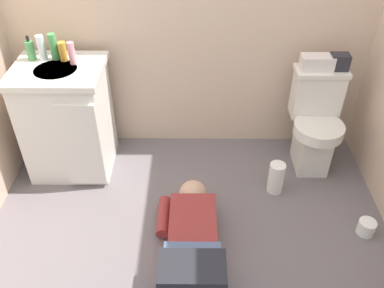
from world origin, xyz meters
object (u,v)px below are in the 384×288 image
object	(u,v)px
toiletry_bag	(339,62)
toilet_paper_roll	(366,227)
bottle_clear	(42,48)
bottle_green	(54,47)
paper_towel_roll	(276,178)
toilet	(315,123)
soap_dispenser	(30,50)
person_plumber	(192,248)
bottle_amber	(63,51)
vanity_cabinet	(68,119)
faucet	(60,51)
bottle_pink	(72,53)
tissue_box	(317,62)

from	to	relation	value
toiletry_bag	toilet_paper_roll	distance (m)	1.10
bottle_clear	toilet_paper_roll	bearing A→B (deg)	-20.33
bottle_green	paper_towel_roll	bearing A→B (deg)	-15.14
bottle_green	toilet_paper_roll	xyz separation A→B (m)	(2.03, -0.80, -0.86)
toilet	soap_dispenser	distance (m)	2.04
person_plumber	paper_towel_roll	world-z (taller)	person_plumber
bottle_green	bottle_amber	distance (m)	0.07
bottle_clear	toilet_paper_roll	world-z (taller)	bottle_clear
bottle_green	toiletry_bag	bearing A→B (deg)	0.04
vanity_cabinet	toiletry_bag	bearing A→B (deg)	4.11
faucet	toilet_paper_roll	bearing A→B (deg)	-22.00
bottle_pink	vanity_cabinet	bearing A→B (deg)	-146.84
vanity_cabinet	bottle_clear	world-z (taller)	bottle_clear
faucet	tissue_box	distance (m)	1.73
vanity_cabinet	bottle_clear	xyz separation A→B (m)	(-0.11, 0.12, 0.49)
faucet	toiletry_bag	bearing A→B (deg)	-0.34
bottle_pink	bottle_amber	bearing A→B (deg)	145.67
faucet	bottle_amber	bearing A→B (deg)	-48.21
faucet	bottle_amber	distance (m)	0.04
toilet	toiletry_bag	world-z (taller)	toiletry_bag
toilet	tissue_box	distance (m)	0.44
bottle_clear	paper_towel_roll	xyz separation A→B (m)	(1.59, -0.39, -0.79)
bottle_green	bottle_pink	distance (m)	0.15
person_plumber	paper_towel_roll	xyz separation A→B (m)	(0.59, 0.65, -0.06)
person_plumber	bottle_clear	size ratio (longest dim) A/B	6.21
tissue_box	bottle_green	distance (m)	1.77
vanity_cabinet	toiletry_bag	world-z (taller)	toiletry_bag
tissue_box	bottle_amber	distance (m)	1.71
toilet	vanity_cabinet	distance (m)	1.77
vanity_cabinet	faucet	distance (m)	0.47
toilet	person_plumber	world-z (taller)	toilet
bottle_amber	bottle_pink	distance (m)	0.09
toilet	person_plumber	distance (m)	1.33
bottle_clear	bottle_green	world-z (taller)	bottle_green
soap_dispenser	paper_towel_roll	distance (m)	1.88
tissue_box	bottle_clear	xyz separation A→B (m)	(-1.84, -0.02, 0.11)
toiletry_bag	toilet_paper_roll	xyz separation A→B (m)	(0.12, -0.80, -0.76)
soap_dispenser	bottle_amber	world-z (taller)	soap_dispenser
bottle_clear	paper_towel_roll	size ratio (longest dim) A/B	0.72
vanity_cabinet	bottle_amber	xyz separation A→B (m)	(0.02, 0.11, 0.47)
person_plumber	toiletry_bag	bearing A→B (deg)	47.02
faucet	tissue_box	bearing A→B (deg)	-0.37
bottle_green	faucet	bearing A→B (deg)	20.77
bottle_pink	paper_towel_roll	size ratio (longest dim) A/B	0.63
vanity_cabinet	bottle_pink	size ratio (longest dim) A/B	5.48
toiletry_bag	bottle_pink	xyz separation A→B (m)	(-1.78, -0.07, 0.09)
toilet	bottle_pink	size ratio (longest dim) A/B	5.01
tissue_box	toiletry_bag	world-z (taller)	toiletry_bag
bottle_green	paper_towel_roll	xyz separation A→B (m)	(1.51, -0.41, -0.79)
toilet	bottle_green	bearing A→B (deg)	177.18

